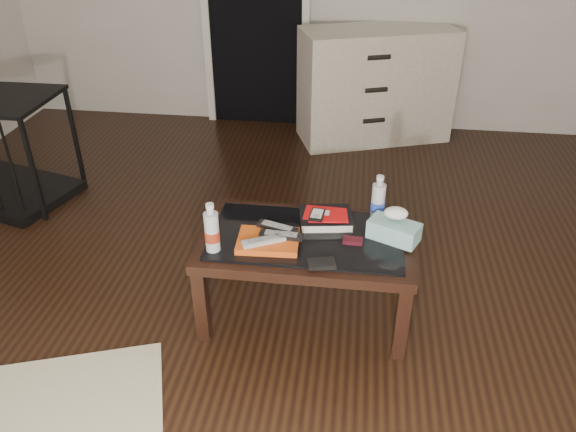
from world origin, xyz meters
name	(u,v)px	position (x,y,z in m)	size (l,w,h in m)	color
ground	(252,297)	(0.00, 0.00, 0.00)	(5.00, 5.00, 0.00)	black
doorway	(255,2)	(-0.40, 2.47, 1.02)	(0.90, 0.08, 2.07)	black
coffee_table	(306,247)	(0.29, -0.07, 0.40)	(1.00, 0.60, 0.46)	black
dresser	(375,85)	(0.62, 2.23, 0.45)	(1.30, 0.88, 0.90)	beige
magazines	(268,241)	(0.12, -0.16, 0.48)	(0.28, 0.21, 0.03)	#CF4D13
remote_silver	(263,240)	(0.11, -0.20, 0.50)	(0.20, 0.05, 0.02)	#9FA0A4
remote_black_front	(281,235)	(0.18, -0.14, 0.50)	(0.20, 0.05, 0.02)	black
remote_black_back	(277,227)	(0.15, -0.08, 0.50)	(0.20, 0.05, 0.02)	black
textbook	(326,218)	(0.37, 0.06, 0.48)	(0.25, 0.20, 0.05)	black
dvd_mailers	(324,213)	(0.36, 0.06, 0.51)	(0.19, 0.14, 0.01)	red
ipod	(317,215)	(0.33, 0.02, 0.52)	(0.06, 0.10, 0.02)	black
flip_phone	(353,241)	(0.51, -0.10, 0.47)	(0.09, 0.05, 0.02)	black
wallet	(321,264)	(0.38, -0.30, 0.47)	(0.12, 0.07, 0.02)	black
water_bottle_left	(212,227)	(-0.11, -0.24, 0.58)	(0.07, 0.07, 0.24)	silver
water_bottle_right	(378,198)	(0.62, 0.12, 0.58)	(0.07, 0.07, 0.24)	silver
tissue_box	(394,231)	(0.70, -0.05, 0.51)	(0.23, 0.12, 0.09)	teal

